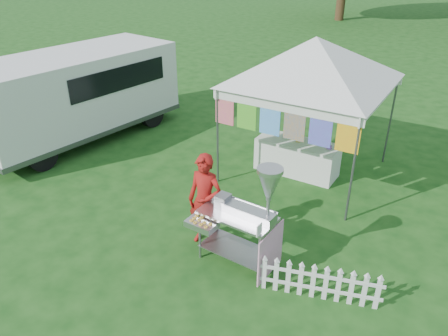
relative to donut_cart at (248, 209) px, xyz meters
The scene contains 7 objects.
ground 1.19m from the donut_cart, behind, with size 120.00×120.00×0.00m, color #154413.
canopy_main 4.03m from the donut_cart, 97.39° to the left, with size 4.24×4.24×3.45m.
donut_cart is the anchor object (origin of this frame).
vendor 0.97m from the donut_cart, 167.80° to the left, with size 0.61×0.40×1.67m, color maroon.
cargo_van 6.70m from the donut_cart, 158.89° to the left, with size 2.80×5.53×2.20m.
picket_fence 1.48m from the donut_cart, ahead, with size 1.73×0.54×0.56m.
display_table 3.53m from the donut_cart, 99.98° to the left, with size 1.80×0.70×0.75m, color white.
Camera 1 is at (3.03, -4.92, 4.71)m, focal length 35.00 mm.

